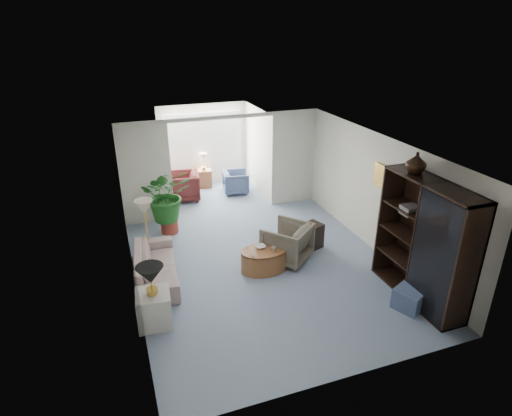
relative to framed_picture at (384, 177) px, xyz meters
name	(u,v)px	position (x,y,z in m)	size (l,w,h in m)	color
floor	(266,270)	(-2.46, 0.10, -1.70)	(6.00, 6.00, 0.00)	#8498AF
sunroom_floor	(214,196)	(-2.46, 4.20, -1.70)	(2.60, 2.60, 0.00)	#8498AF
back_pier_left	(146,174)	(-4.36, 3.10, -0.45)	(1.20, 0.12, 2.50)	silver
back_pier_right	(293,158)	(-0.56, 3.10, -0.45)	(1.20, 0.12, 2.50)	silver
back_header	(222,117)	(-2.46, 3.10, 0.75)	(2.60, 0.12, 0.10)	silver
window_pane	(203,138)	(-2.46, 5.28, -0.30)	(2.20, 0.02, 1.50)	white
window_blinds	(203,139)	(-2.46, 5.25, -0.30)	(2.20, 0.02, 1.50)	white
framed_picture	(384,177)	(0.00, 0.00, 0.00)	(0.04, 0.50, 0.40)	beige
sofa	(156,266)	(-4.56, 0.52, -1.42)	(1.95, 0.76, 0.57)	beige
end_table	(154,309)	(-4.76, -0.83, -1.40)	(0.54, 0.54, 0.59)	beige
table_lamp	(150,275)	(-4.76, -0.83, -0.76)	(0.44, 0.44, 0.30)	black
floor_lamp	(144,207)	(-4.60, 1.17, -0.45)	(0.36, 0.36, 0.28)	beige
coffee_table	(264,260)	(-2.49, 0.13, -1.47)	(0.95, 0.95, 0.45)	brown
coffee_bowl	(260,247)	(-2.54, 0.23, -1.22)	(0.21, 0.21, 0.05)	white
coffee_cup	(273,249)	(-2.34, 0.03, -1.21)	(0.09, 0.09, 0.09)	#B6AF9F
wingback_chair	(287,242)	(-1.91, 0.33, -1.30)	(0.85, 0.88, 0.80)	#676152
side_table_dark	(311,236)	(-1.21, 0.63, -1.42)	(0.46, 0.37, 0.55)	black
entertainment_cabinet	(424,242)	(-0.23, -1.62, -0.60)	(0.53, 1.97, 2.19)	black
cabinet_urn	(416,163)	(-0.23, -1.12, 0.67)	(0.34, 0.34, 0.35)	black
ottoman	(410,299)	(-0.56, -1.87, -1.51)	(0.46, 0.46, 0.37)	#4C5D83
plant_pot	(170,226)	(-4.00, 2.40, -1.54)	(0.40, 0.40, 0.32)	#99382C
house_plant	(167,195)	(-4.00, 2.40, -0.75)	(1.13, 0.98, 1.26)	#215E20
sunroom_chair_blue	(236,182)	(-1.80, 4.26, -1.38)	(0.68, 0.70, 0.64)	#4C5D83
sunroom_chair_maroon	(184,186)	(-3.30, 4.26, -1.31)	(0.83, 0.85, 0.77)	#551D23
sunroom_table	(204,178)	(-2.55, 5.01, -1.44)	(0.43, 0.34, 0.53)	brown
shelf_clutter	(431,240)	(-0.28, -1.81, -0.46)	(0.30, 1.22, 1.06)	#2A2621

